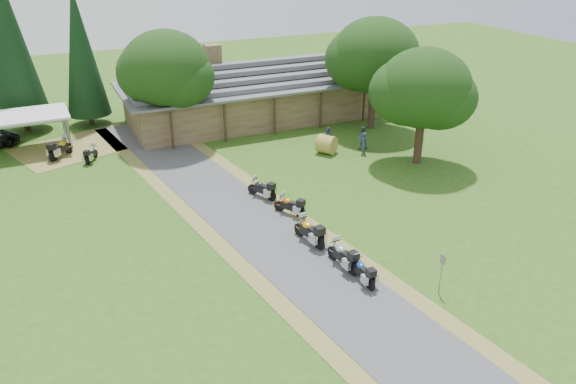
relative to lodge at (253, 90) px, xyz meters
name	(u,v)px	position (x,y,z in m)	size (l,w,h in m)	color
ground	(323,282)	(-6.00, -24.00, -2.45)	(120.00, 120.00, 0.00)	#2E5117
driveway	(278,243)	(-6.50, -20.00, -2.45)	(46.00, 46.00, 0.00)	#404042
lodge	(253,90)	(0.00, 0.00, 0.00)	(21.40, 9.40, 4.90)	brown
carport	(25,133)	(-17.57, -0.35, -1.12)	(6.12, 4.08, 2.65)	silver
motorcycle_row_a	(362,270)	(-4.40, -24.72, -1.85)	(1.75, 0.57, 1.20)	navy
motorcycle_row_b	(343,254)	(-4.60, -23.29, -1.76)	(2.01, 0.65, 1.37)	#94969C
motorcycle_row_c	(309,230)	(-5.01, -20.59, -1.73)	(2.09, 0.68, 1.43)	orange
motorcycle_row_d	(290,205)	(-4.61, -17.37, -1.83)	(1.81, 0.59, 1.24)	#BE590C
motorcycle_row_e	(262,188)	(-5.19, -14.68, -1.81)	(1.86, 0.61, 1.27)	black
motorcycle_carport_a	(60,148)	(-15.50, -2.82, -1.72)	(2.12, 0.69, 1.45)	gold
motorcycle_carport_b	(91,153)	(-13.66, -4.44, -1.88)	(1.66, 0.54, 1.13)	slate
person_a	(364,141)	(4.06, -10.94, -1.51)	(0.53, 0.38, 1.87)	#324161
person_b	(362,136)	(4.50, -10.04, -1.45)	(0.57, 0.41, 2.01)	#324161
person_c	(328,137)	(2.16, -9.23, -1.44)	(0.57, 0.41, 2.01)	#324161
hay_bale	(327,144)	(1.75, -9.75, -1.80)	(1.31, 1.31, 1.20)	olive
sign_post	(441,274)	(-1.78, -26.84, -1.48)	(0.35, 0.06, 1.94)	gray
oak_lodge_left	(167,83)	(-7.73, -3.11, 2.07)	(6.29, 6.29, 9.03)	black
oak_lodge_right	(374,70)	(7.63, -6.25, 2.22)	(6.74, 6.74, 9.35)	black
oak_driveway	(423,103)	(6.52, -13.92, 1.74)	(6.10, 6.10, 8.38)	black
cedar_near	(82,57)	(-12.66, 4.01, 3.01)	(3.41, 3.41, 10.91)	black
cedar_far	(11,48)	(-17.49, 4.55, 3.98)	(4.06, 4.06, 12.86)	black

